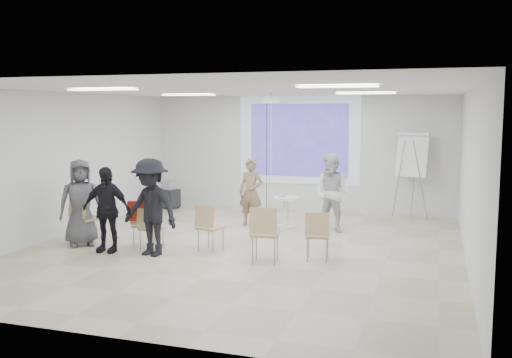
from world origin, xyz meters
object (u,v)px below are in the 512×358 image
(chair_far_left, at_px, (83,215))
(chair_right_far, at_px, (317,232))
(chair_left_mid, at_px, (143,222))
(chair_left_inner, at_px, (149,225))
(audience_outer, at_px, (81,197))
(av_cart, at_px, (169,196))
(audience_left, at_px, (106,203))
(laptop, at_px, (152,227))
(chair_center, at_px, (208,224))
(pedestal_table, at_px, (286,210))
(player_left, at_px, (251,188))
(chair_right_inner, at_px, (264,230))
(flipchart_easel, at_px, (412,156))
(audience_mid, at_px, (150,201))
(player_right, at_px, (332,189))

(chair_far_left, distance_m, chair_right_far, 4.64)
(chair_left_mid, distance_m, chair_left_inner, 0.35)
(chair_far_left, height_order, chair_left_mid, chair_far_left)
(audience_outer, height_order, av_cart, audience_outer)
(chair_left_mid, height_order, audience_left, audience_left)
(chair_left_inner, xyz_separation_m, audience_left, (-0.71, -0.32, 0.44))
(laptop, bearing_deg, chair_center, -162.62)
(chair_center, xyz_separation_m, audience_outer, (-2.56, -0.27, 0.42))
(chair_right_far, xyz_separation_m, audience_outer, (-4.63, -0.20, 0.42))
(pedestal_table, distance_m, player_left, 0.94)
(chair_right_inner, height_order, audience_outer, audience_outer)
(chair_far_left, relative_size, flipchart_easel, 0.48)
(chair_center, bearing_deg, av_cart, 137.36)
(chair_right_far, distance_m, audience_left, 3.93)
(player_left, height_order, audience_mid, audience_mid)
(chair_right_inner, distance_m, chair_right_far, 0.94)
(chair_right_inner, xyz_separation_m, laptop, (-2.32, 0.34, -0.16))
(chair_right_inner, height_order, audience_left, audience_left)
(chair_right_inner, relative_size, audience_mid, 0.50)
(audience_outer, bearing_deg, audience_left, -61.43)
(flipchart_easel, bearing_deg, chair_left_inner, -116.22)
(pedestal_table, relative_size, chair_right_inner, 0.72)
(chair_left_mid, height_order, chair_left_inner, chair_left_mid)
(chair_center, height_order, audience_left, audience_left)
(player_right, relative_size, chair_far_left, 1.88)
(audience_mid, bearing_deg, chair_right_far, 21.82)
(chair_left_inner, relative_size, flipchart_easel, 0.39)
(av_cart, bearing_deg, flipchart_easel, 17.75)
(chair_right_inner, height_order, flipchart_easel, flipchart_easel)
(chair_left_inner, bearing_deg, player_right, 52.12)
(audience_outer, bearing_deg, chair_left_inner, -39.12)
(pedestal_table, bearing_deg, chair_left_mid, -129.80)
(audience_mid, height_order, audience_outer, audience_mid)
(pedestal_table, xyz_separation_m, chair_left_inner, (-1.90, -2.83, 0.08))
(player_left, distance_m, player_right, 1.87)
(chair_center, bearing_deg, pedestal_table, 85.37)
(player_left, bearing_deg, av_cart, 153.98)
(chair_center, relative_size, audience_mid, 0.44)
(chair_left_mid, bearing_deg, laptop, -32.09)
(laptop, distance_m, audience_left, 0.96)
(audience_left, bearing_deg, chair_right_far, 3.03)
(chair_left_inner, bearing_deg, chair_left_mid, 148.41)
(laptop, height_order, audience_mid, audience_mid)
(pedestal_table, bearing_deg, flipchart_easel, 36.70)
(flipchart_easel, bearing_deg, chair_right_inner, -96.34)
(chair_left_inner, relative_size, laptop, 2.73)
(chair_center, xyz_separation_m, av_cart, (-2.82, 4.08, -0.18))
(pedestal_table, height_order, chair_left_inner, chair_left_inner)
(chair_right_far, bearing_deg, chair_right_inner, -161.18)
(player_left, height_order, av_cart, player_left)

